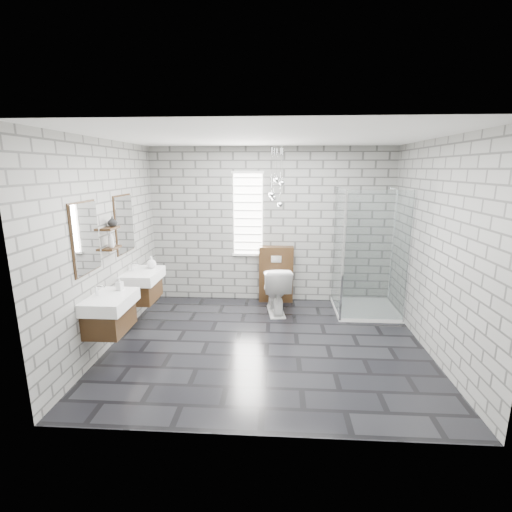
# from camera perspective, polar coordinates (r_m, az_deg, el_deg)

# --- Properties ---
(floor) EXTENTS (4.20, 3.60, 0.02)m
(floor) POSITION_cam_1_polar(r_m,az_deg,el_deg) (5.20, 1.69, -13.41)
(floor) COLOR black
(floor) RESTS_ON ground
(ceiling) EXTENTS (4.20, 3.60, 0.02)m
(ceiling) POSITION_cam_1_polar(r_m,az_deg,el_deg) (4.66, 1.92, 17.98)
(ceiling) COLOR white
(ceiling) RESTS_ON wall_back
(wall_back) EXTENTS (4.20, 0.02, 2.70)m
(wall_back) POSITION_cam_1_polar(r_m,az_deg,el_deg) (6.53, 2.29, 4.67)
(wall_back) COLOR gray
(wall_back) RESTS_ON floor
(wall_front) EXTENTS (4.20, 0.02, 2.70)m
(wall_front) POSITION_cam_1_polar(r_m,az_deg,el_deg) (3.00, 0.72, -5.71)
(wall_front) COLOR gray
(wall_front) RESTS_ON floor
(wall_left) EXTENTS (0.02, 3.60, 2.70)m
(wall_left) POSITION_cam_1_polar(r_m,az_deg,el_deg) (5.25, -21.88, 1.60)
(wall_left) COLOR gray
(wall_left) RESTS_ON floor
(wall_right) EXTENTS (0.02, 3.60, 2.70)m
(wall_right) POSITION_cam_1_polar(r_m,az_deg,el_deg) (5.14, 26.01, 0.96)
(wall_right) COLOR gray
(wall_right) RESTS_ON floor
(vanity_left) EXTENTS (0.47, 0.70, 1.57)m
(vanity_left) POSITION_cam_1_polar(r_m,az_deg,el_deg) (4.82, -21.94, -6.73)
(vanity_left) COLOR #3B2612
(vanity_left) RESTS_ON wall_left
(vanity_right) EXTENTS (0.47, 0.70, 1.57)m
(vanity_right) POSITION_cam_1_polar(r_m,az_deg,el_deg) (5.78, -17.36, -3.11)
(vanity_right) COLOR #3B2612
(vanity_right) RESTS_ON wall_left
(shelf_lower) EXTENTS (0.14, 0.30, 0.03)m
(shelf_lower) POSITION_cam_1_polar(r_m,az_deg,el_deg) (5.18, -21.28, 1.16)
(shelf_lower) COLOR #3B2612
(shelf_lower) RESTS_ON wall_left
(shelf_upper) EXTENTS (0.14, 0.30, 0.03)m
(shelf_upper) POSITION_cam_1_polar(r_m,az_deg,el_deg) (5.14, -21.52, 3.99)
(shelf_upper) COLOR #3B2612
(shelf_upper) RESTS_ON wall_left
(window) EXTENTS (0.56, 0.05, 1.48)m
(window) POSITION_cam_1_polar(r_m,az_deg,el_deg) (6.50, -1.25, 6.41)
(window) COLOR white
(window) RESTS_ON wall_back
(cistern_panel) EXTENTS (0.60, 0.20, 1.00)m
(cistern_panel) POSITION_cam_1_polar(r_m,az_deg,el_deg) (6.61, 3.11, -2.79)
(cistern_panel) COLOR #3B2612
(cistern_panel) RESTS_ON floor
(flush_plate) EXTENTS (0.18, 0.01, 0.12)m
(flush_plate) POSITION_cam_1_polar(r_m,az_deg,el_deg) (6.43, 3.13, -0.48)
(flush_plate) COLOR silver
(flush_plate) RESTS_ON cistern_panel
(shower_enclosure) EXTENTS (1.00, 1.00, 2.03)m
(shower_enclosure) POSITION_cam_1_polar(r_m,az_deg,el_deg) (6.26, 15.99, -4.19)
(shower_enclosure) COLOR white
(shower_enclosure) RESTS_ON floor
(pendant_cluster) EXTENTS (0.25, 0.21, 0.98)m
(pendant_cluster) POSITION_cam_1_polar(r_m,az_deg,el_deg) (6.03, 3.22, 9.95)
(pendant_cluster) COLOR silver
(pendant_cluster) RESTS_ON ceiling
(toilet) EXTENTS (0.54, 0.83, 0.79)m
(toilet) POSITION_cam_1_polar(r_m,az_deg,el_deg) (6.12, 3.05, -5.13)
(toilet) COLOR white
(toilet) RESTS_ON floor
(soap_bottle_a) EXTENTS (0.09, 0.09, 0.16)m
(soap_bottle_a) POSITION_cam_1_polar(r_m,az_deg,el_deg) (4.92, -20.28, -4.05)
(soap_bottle_a) COLOR #B2B2B2
(soap_bottle_a) RESTS_ON vanity_left
(soap_bottle_b) EXTENTS (0.15, 0.15, 0.18)m
(soap_bottle_b) POSITION_cam_1_polar(r_m,az_deg,el_deg) (5.85, -15.81, -0.92)
(soap_bottle_b) COLOR #B2B2B2
(soap_bottle_b) RESTS_ON vanity_right
(soap_bottle_c) EXTENTS (0.10, 0.10, 0.21)m
(soap_bottle_c) POSITION_cam_1_polar(r_m,az_deg,el_deg) (5.13, -21.43, 2.40)
(soap_bottle_c) COLOR #B2B2B2
(soap_bottle_c) RESTS_ON shelf_lower
(vase) EXTENTS (0.13, 0.13, 0.13)m
(vase) POSITION_cam_1_polar(r_m,az_deg,el_deg) (5.18, -21.23, 4.98)
(vase) COLOR #B2B2B2
(vase) RESTS_ON shelf_upper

